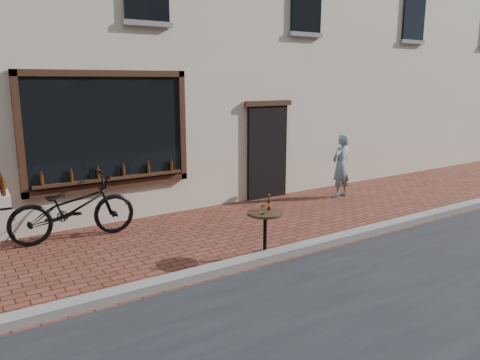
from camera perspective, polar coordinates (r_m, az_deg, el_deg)
ground at (r=7.66m, az=7.33°, el=-9.34°), size 90.00×90.00×0.00m
kerb at (r=7.79m, az=6.38°, el=-8.49°), size 90.00×0.25×0.12m
cargo_bicycle at (r=8.78m, az=-19.99°, el=-3.21°), size 2.53×0.87×1.22m
bistro_table at (r=7.48m, az=3.09°, el=-5.47°), size 0.58×0.58×1.00m
pedestrian at (r=11.53m, az=12.20°, el=1.72°), size 0.61×0.45×1.53m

